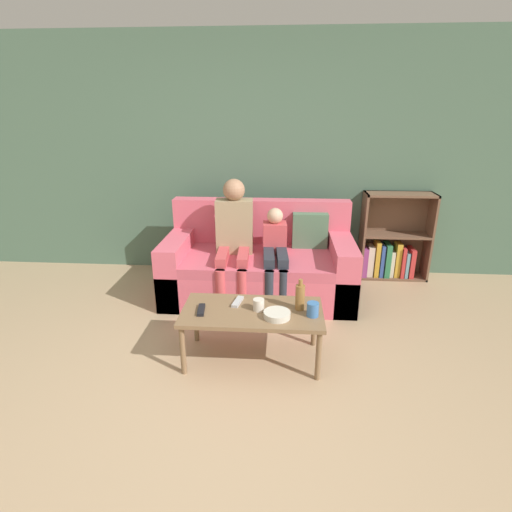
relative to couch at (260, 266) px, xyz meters
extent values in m
plane|color=tan|center=(-0.15, -1.81, -0.30)|extent=(22.00, 22.00, 0.00)
cube|color=#4C6B56|center=(-0.15, 0.73, 1.00)|extent=(12.00, 0.06, 2.60)
cube|color=#DB5B70|center=(-0.01, -0.05, -0.12)|extent=(1.87, 0.96, 0.36)
cube|color=#C95467|center=(-0.01, -0.14, 0.11)|extent=(1.43, 0.78, 0.10)
cube|color=#DB5B70|center=(-0.01, 0.34, 0.39)|extent=(1.87, 0.18, 0.47)
cube|color=#DB5B70|center=(-0.83, -0.05, 0.01)|extent=(0.22, 0.96, 0.62)
cube|color=#DB5B70|center=(0.82, -0.05, 0.01)|extent=(0.22, 0.96, 0.62)
cube|color=#4C7556|center=(0.51, 0.19, 0.34)|extent=(0.36, 0.12, 0.36)
cube|color=brown|center=(1.12, 0.55, 0.18)|extent=(0.02, 0.28, 0.97)
cube|color=brown|center=(1.85, 0.55, 0.18)|extent=(0.02, 0.28, 0.97)
cube|color=brown|center=(1.48, 0.68, 0.18)|extent=(0.75, 0.02, 0.97)
cube|color=brown|center=(1.48, 0.55, -0.29)|extent=(0.75, 0.28, 0.02)
cube|color=brown|center=(1.48, 0.55, 0.20)|extent=(0.70, 0.28, 0.02)
cube|color=brown|center=(1.48, 0.55, 0.66)|extent=(0.75, 0.28, 0.02)
cube|color=#993D84|center=(1.16, 0.54, -0.11)|extent=(0.05, 0.23, 0.33)
cube|color=beige|center=(1.23, 0.53, -0.10)|extent=(0.07, 0.17, 0.35)
cube|color=gold|center=(1.29, 0.54, -0.07)|extent=(0.05, 0.20, 0.41)
cube|color=#33519E|center=(1.35, 0.54, -0.10)|extent=(0.04, 0.20, 0.37)
cube|color=#2D7A4C|center=(1.41, 0.54, -0.09)|extent=(0.06, 0.22, 0.38)
cube|color=beige|center=(1.47, 0.53, -0.13)|extent=(0.04, 0.16, 0.30)
cube|color=gold|center=(1.53, 0.53, -0.08)|extent=(0.06, 0.16, 0.40)
cube|color=red|center=(1.58, 0.54, -0.10)|extent=(0.04, 0.22, 0.35)
cube|color=#6699A8|center=(1.63, 0.54, -0.13)|extent=(0.04, 0.20, 0.29)
cube|color=red|center=(1.68, 0.54, -0.11)|extent=(0.05, 0.22, 0.33)
cylinder|color=brown|center=(-0.47, -1.39, -0.11)|extent=(0.04, 0.04, 0.39)
cylinder|color=brown|center=(0.50, -1.39, -0.11)|extent=(0.04, 0.04, 0.39)
cylinder|color=brown|center=(-0.47, -0.94, -0.11)|extent=(0.04, 0.04, 0.39)
cylinder|color=brown|center=(0.50, -0.94, -0.11)|extent=(0.04, 0.04, 0.39)
cube|color=brown|center=(0.02, -1.17, 0.10)|extent=(1.05, 0.53, 0.03)
cylinder|color=#C6474C|center=(-0.33, -0.51, -0.07)|extent=(0.09, 0.09, 0.46)
cylinder|color=#C6474C|center=(-0.13, -0.50, -0.07)|extent=(0.09, 0.09, 0.46)
cube|color=#C6474C|center=(-0.34, -0.26, 0.20)|extent=(0.12, 0.43, 0.09)
cube|color=#C6474C|center=(-0.14, -0.26, 0.20)|extent=(0.12, 0.43, 0.09)
cube|color=#9E8966|center=(-0.25, -0.01, 0.42)|extent=(0.37, 0.22, 0.53)
sphere|color=#A87A5B|center=(-0.25, -0.01, 0.79)|extent=(0.21, 0.21, 0.21)
cylinder|color=#282D38|center=(0.12, -0.50, -0.07)|extent=(0.10, 0.10, 0.46)
cylinder|color=#282D38|center=(0.24, -0.49, -0.07)|extent=(0.10, 0.10, 0.46)
cube|color=#282D38|center=(0.10, -0.25, 0.20)|extent=(0.13, 0.43, 0.09)
cube|color=#282D38|center=(0.23, -0.25, 0.20)|extent=(0.13, 0.43, 0.09)
cube|color=#C6474C|center=(0.15, 0.00, 0.31)|extent=(0.24, 0.21, 0.31)
sphere|color=#D1A889|center=(0.15, 0.00, 0.53)|extent=(0.16, 0.16, 0.16)
cylinder|color=silver|center=(0.06, -1.16, 0.16)|extent=(0.08, 0.08, 0.09)
cylinder|color=#3D70B2|center=(0.46, -1.22, 0.17)|extent=(0.09, 0.09, 0.10)
cube|color=#B7B7BC|center=(-0.10, -1.06, 0.12)|extent=(0.08, 0.18, 0.02)
cube|color=black|center=(-0.36, -1.21, 0.12)|extent=(0.07, 0.17, 0.02)
cylinder|color=beige|center=(0.20, -1.26, 0.14)|extent=(0.19, 0.19, 0.05)
cylinder|color=olive|center=(0.37, -1.13, 0.21)|extent=(0.07, 0.07, 0.19)
cylinder|color=olive|center=(0.37, -1.13, 0.33)|extent=(0.03, 0.03, 0.05)
camera|label=1|loc=(0.23, -3.79, 1.51)|focal=28.00mm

